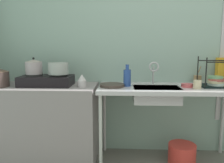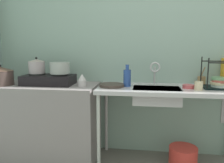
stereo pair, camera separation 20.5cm
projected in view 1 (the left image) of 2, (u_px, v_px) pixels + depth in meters
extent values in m
cube|color=#8EA599|center=(178.00, 41.00, 2.60)|extent=(5.11, 0.10, 2.61)
cube|color=#BDB4B9|center=(224.00, 29.00, 2.50)|extent=(0.05, 0.01, 2.09)
cube|color=gray|center=(42.00, 123.00, 2.48)|extent=(1.20, 0.57, 0.83)
cube|color=#BDB4B9|center=(168.00, 88.00, 2.35)|extent=(1.46, 0.57, 0.04)
cylinder|color=beige|center=(101.00, 134.00, 2.21)|extent=(0.04, 0.04, 0.79)
cylinder|color=beige|center=(104.00, 119.00, 2.69)|extent=(0.04, 0.04, 0.79)
cylinder|color=#BCB8B9|center=(223.00, 120.00, 2.62)|extent=(0.04, 0.04, 0.79)
cube|color=black|center=(47.00, 81.00, 2.40)|extent=(0.54, 0.31, 0.10)
cylinder|color=black|center=(34.00, 75.00, 2.40)|extent=(0.17, 0.17, 0.02)
cylinder|color=black|center=(59.00, 75.00, 2.38)|extent=(0.17, 0.17, 0.02)
cylinder|color=#A59398|center=(34.00, 68.00, 2.38)|extent=(0.17, 0.17, 0.13)
cone|color=#B19A94|center=(34.00, 61.00, 2.37)|extent=(0.18, 0.18, 0.02)
sphere|color=black|center=(33.00, 58.00, 2.37)|extent=(0.02, 0.02, 0.02)
cylinder|color=#9C9D99|center=(58.00, 68.00, 2.37)|extent=(0.21, 0.21, 0.12)
cylinder|color=beige|center=(82.00, 84.00, 2.33)|extent=(0.09, 0.09, 0.07)
cone|color=beige|center=(82.00, 77.00, 2.32)|extent=(0.08, 0.08, 0.06)
cube|color=#BDB4B9|center=(156.00, 95.00, 2.32)|extent=(0.47, 0.29, 0.15)
cylinder|color=#BDB4B9|center=(153.00, 75.00, 2.46)|extent=(0.02, 0.02, 0.20)
torus|color=#BDB4B9|center=(154.00, 67.00, 2.40)|extent=(0.11, 0.02, 0.11)
cylinder|color=#3F322B|center=(112.00, 85.00, 2.34)|extent=(0.26, 0.26, 0.03)
cylinder|color=black|center=(206.00, 73.00, 2.22)|extent=(0.01, 0.01, 0.31)
cylinder|color=black|center=(198.00, 70.00, 2.47)|extent=(0.01, 0.01, 0.31)
cylinder|color=black|center=(223.00, 62.00, 2.19)|extent=(0.31, 0.01, 0.01)
cylinder|color=black|center=(213.00, 61.00, 2.44)|extent=(0.31, 0.01, 0.01)
cube|color=black|center=(216.00, 86.00, 2.36)|extent=(0.33, 0.27, 0.01)
cylinder|color=white|center=(216.00, 84.00, 2.36)|extent=(0.17, 0.17, 0.03)
cylinder|color=beige|center=(215.00, 82.00, 2.35)|extent=(0.17, 0.17, 0.03)
cylinder|color=#B35045|center=(216.00, 80.00, 2.34)|extent=(0.16, 0.16, 0.03)
cylinder|color=#6B9B6B|center=(216.00, 77.00, 2.35)|extent=(0.15, 0.15, 0.03)
cylinder|color=beige|center=(197.00, 84.00, 2.23)|extent=(0.08, 0.08, 0.08)
cylinder|color=#C84D53|center=(187.00, 85.00, 2.32)|extent=(0.12, 0.12, 0.04)
cylinder|color=#27448B|center=(127.00, 78.00, 2.36)|extent=(0.08, 0.08, 0.17)
cylinder|color=#27448B|center=(127.00, 67.00, 2.34)|extent=(0.03, 0.03, 0.05)
cube|color=gold|center=(223.00, 71.00, 2.52)|extent=(0.16, 0.08, 0.29)
cylinder|color=#9B764C|center=(197.00, 79.00, 2.54)|extent=(0.08, 0.08, 0.09)
cylinder|color=olive|center=(198.00, 73.00, 2.53)|extent=(0.06, 0.04, 0.17)
cylinder|color=red|center=(182.00, 154.00, 2.42)|extent=(0.29, 0.29, 0.21)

